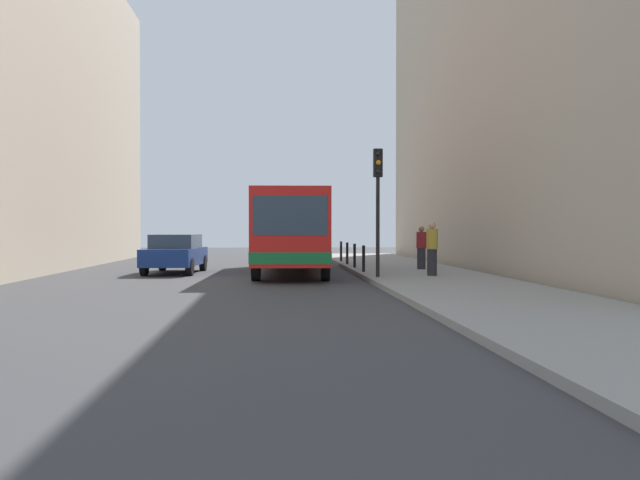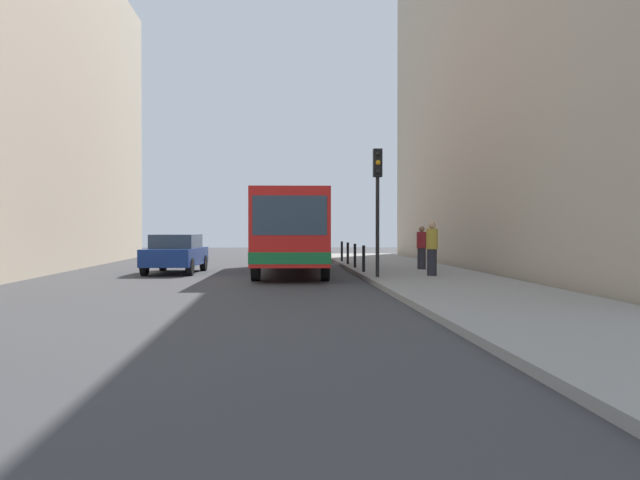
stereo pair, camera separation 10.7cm
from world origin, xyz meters
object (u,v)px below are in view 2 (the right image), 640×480
at_px(traffic_light, 378,188).
at_px(bollard_farthest, 342,251).
at_px(bollard_far, 348,253).
at_px(car_behind_bus, 302,246).
at_px(pedestrian_near_signal, 432,248).
at_px(car_beside_bus, 176,253).
at_px(bollard_near, 364,259).
at_px(bus, 292,228).
at_px(bollard_mid, 355,256).
at_px(pedestrian_mid_sidewalk, 422,248).

distance_m(traffic_light, bollard_farthest, 11.10).
bearing_deg(bollard_far, car_behind_bus, 104.88).
bearing_deg(pedestrian_near_signal, bollard_far, 164.94).
xyz_separation_m(car_beside_bus, bollard_near, (6.98, -2.08, -0.16)).
xyz_separation_m(car_beside_bus, bollard_farthest, (6.98, 6.08, -0.16)).
height_order(bollard_near, bollard_farthest, same).
xyz_separation_m(car_behind_bus, bollard_near, (1.75, -12.02, -0.16)).
xyz_separation_m(bus, traffic_light, (2.63, -4.57, 1.28)).
xyz_separation_m(traffic_light, pedestrian_near_signal, (1.89, 0.55, -1.96)).
xyz_separation_m(bollard_mid, pedestrian_near_signal, (1.99, -4.86, 0.42)).
bearing_deg(bollard_near, bollard_mid, 90.00).
xyz_separation_m(bollard_near, bollard_far, (0.00, 5.43, 0.00)).
xyz_separation_m(bollard_near, bollard_mid, (0.00, 2.72, 0.00)).
bearing_deg(bollard_mid, bus, -161.65).
bearing_deg(bollard_mid, bollard_farthest, 90.00).
bearing_deg(pedestrian_near_signal, pedestrian_mid_sidewalk, 143.37).
bearing_deg(bus, traffic_light, 122.01).
bearing_deg(bollard_mid, bollard_far, 90.00).
height_order(car_behind_bus, bollard_mid, car_behind_bus).
distance_m(bus, pedestrian_near_signal, 6.09).
relative_size(car_beside_bus, bollard_mid, 4.73).
xyz_separation_m(car_behind_bus, bollard_far, (1.75, -6.58, -0.16)).
bearing_deg(bollard_farthest, pedestrian_mid_sidewalk, -70.10).
bearing_deg(car_beside_bus, bollard_mid, -171.40).
relative_size(bus, traffic_light, 2.71).
bearing_deg(traffic_light, pedestrian_mid_sidewalk, 60.73).
bearing_deg(pedestrian_mid_sidewalk, bus, -85.82).
distance_m(bollard_near, bollard_far, 5.43).
distance_m(bollard_far, pedestrian_near_signal, 7.84).
bearing_deg(bollard_near, car_beside_bus, 163.43).
relative_size(car_behind_bus, bollard_far, 4.69).
height_order(car_behind_bus, bollard_far, car_behind_bus).
distance_m(bus, car_behind_bus, 10.22).
relative_size(car_beside_bus, car_behind_bus, 1.01).
xyz_separation_m(bus, bollard_far, (2.53, 3.56, -1.10)).
bearing_deg(car_beside_bus, bollard_farthest, -135.60).
height_order(car_beside_bus, bollard_mid, car_beside_bus).
xyz_separation_m(car_beside_bus, pedestrian_near_signal, (8.97, -4.22, 0.26)).
distance_m(car_beside_bus, car_behind_bus, 11.23).
bearing_deg(bollard_farthest, pedestrian_near_signal, -79.04).
bearing_deg(bollard_far, traffic_light, -89.29).
height_order(car_beside_bus, car_behind_bus, same).
height_order(bollard_far, bollard_farthest, same).
relative_size(bollard_near, bollard_far, 1.00).
distance_m(car_beside_bus, bollard_near, 7.28).
xyz_separation_m(bollard_mid, pedestrian_mid_sidewalk, (2.42, -1.26, 0.35)).
bearing_deg(bollard_far, pedestrian_mid_sidewalk, -58.66).
distance_m(bollard_near, bollard_farthest, 8.15).
distance_m(bus, pedestrian_mid_sidewalk, 5.03).
height_order(bus, bollard_near, bus).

